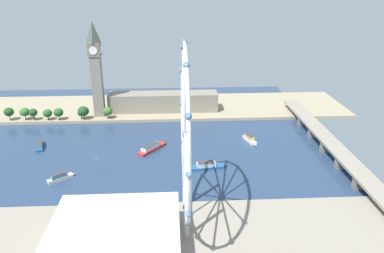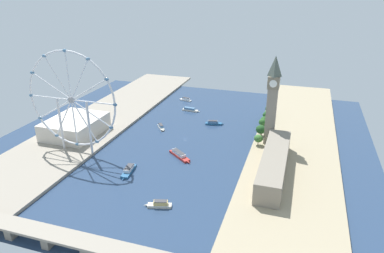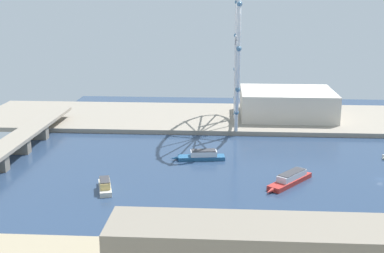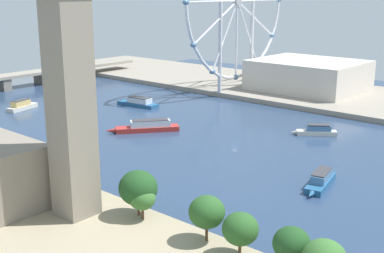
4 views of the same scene
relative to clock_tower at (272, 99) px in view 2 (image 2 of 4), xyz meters
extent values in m
plane|color=navy|center=(94.77, 12.02, -53.77)|extent=(416.76, 416.76, 0.00)
cube|color=tan|center=(-28.61, 12.02, -52.27)|extent=(90.00, 520.00, 3.00)
cube|color=gray|center=(218.14, 12.02, -52.27)|extent=(90.00, 520.00, 3.00)
cube|color=gray|center=(0.00, 0.00, -19.23)|extent=(10.36, 10.36, 63.08)
cube|color=#776B57|center=(0.00, 0.00, 18.91)|extent=(12.02, 12.02, 13.19)
pyramid|color=#4C564C|center=(0.00, 0.00, 36.22)|extent=(10.88, 10.88, 21.43)
cylinder|color=white|center=(0.00, 6.22, 18.91)|extent=(7.87, 0.50, 7.87)
cylinder|color=white|center=(0.00, -6.22, 18.91)|extent=(7.87, 0.50, 7.87)
cylinder|color=white|center=(6.22, 0.00, 18.91)|extent=(0.50, 7.87, 7.87)
cylinder|color=white|center=(-6.22, 0.00, 18.91)|extent=(0.50, 7.87, 7.87)
cube|color=gray|center=(-12.23, 67.02, -40.87)|extent=(22.00, 118.05, 19.81)
cylinder|color=#513823|center=(10.17, -89.93, -48.27)|extent=(0.80, 0.80, 5.00)
ellipsoid|color=#1E471E|center=(10.17, -89.93, -41.82)|extent=(9.90, 9.90, 8.91)
cylinder|color=#513823|center=(9.30, -74.62, -48.60)|extent=(0.80, 0.80, 4.34)
ellipsoid|color=#386B2D|center=(9.30, -74.62, -42.47)|extent=(9.90, 9.90, 8.91)
cylinder|color=#513823|center=(11.15, -65.57, -48.41)|extent=(0.80, 0.80, 4.73)
ellipsoid|color=#1E471E|center=(11.15, -65.57, -42.53)|extent=(8.77, 8.77, 7.89)
cylinder|color=#513823|center=(11.30, -51.12, -49.01)|extent=(0.80, 0.80, 3.54)
ellipsoid|color=#285623|center=(11.30, -51.12, -43.57)|extent=(9.18, 9.18, 8.26)
cylinder|color=#513823|center=(12.03, -39.82, -48.64)|extent=(0.80, 0.80, 4.27)
ellipsoid|color=#285623|center=(12.03, -39.82, -42.65)|extent=(9.65, 9.65, 8.69)
cylinder|color=#513823|center=(11.06, -14.78, -48.76)|extent=(0.80, 0.80, 4.03)
ellipsoid|color=#1E471E|center=(11.06, -14.78, -42.17)|extent=(11.42, 11.42, 10.28)
cylinder|color=#513823|center=(10.07, -17.51, -49.10)|extent=(0.80, 0.80, 3.36)
ellipsoid|color=#386B2D|center=(10.07, -17.51, -44.38)|extent=(7.60, 7.60, 6.84)
cylinder|color=#513823|center=(10.25, 9.85, -48.79)|extent=(0.80, 0.80, 3.96)
ellipsoid|color=#386B2D|center=(10.25, 9.85, -42.97)|extent=(9.61, 9.61, 8.65)
torus|color=silver|center=(191.29, 83.22, 6.31)|extent=(100.91, 2.03, 100.91)
cylinder|color=#99999E|center=(191.29, 83.22, 6.31)|extent=(5.93, 3.00, 5.93)
cylinder|color=silver|center=(216.01, 83.22, 6.31)|extent=(49.44, 1.22, 1.22)
cylinder|color=silver|center=(212.70, 83.22, 18.67)|extent=(43.43, 1.22, 25.77)
cylinder|color=silver|center=(203.65, 83.22, 27.72)|extent=(25.77, 1.22, 43.43)
cylinder|color=silver|center=(191.29, 83.22, 31.03)|extent=(1.22, 1.22, 49.44)
cylinder|color=silver|center=(178.93, 83.22, 27.72)|extent=(25.77, 1.22, 43.43)
cylinder|color=silver|center=(169.88, 83.22, 18.67)|extent=(43.43, 1.22, 25.77)
cylinder|color=silver|center=(166.57, 83.22, 6.31)|extent=(49.44, 1.22, 1.22)
cylinder|color=silver|center=(169.88, 83.22, -6.05)|extent=(43.43, 1.22, 25.77)
cylinder|color=silver|center=(178.93, 83.22, -15.09)|extent=(25.77, 1.22, 43.43)
cylinder|color=silver|center=(191.29, 83.22, -18.41)|extent=(1.22, 1.22, 49.44)
cylinder|color=silver|center=(203.65, 83.22, -15.09)|extent=(25.77, 1.22, 43.43)
cylinder|color=silver|center=(212.70, 83.22, -6.05)|extent=(43.43, 1.22, 25.77)
ellipsoid|color=teal|center=(240.73, 83.22, 6.31)|extent=(4.80, 3.20, 3.20)
ellipsoid|color=teal|center=(234.11, 83.22, 31.03)|extent=(4.80, 3.20, 3.20)
ellipsoid|color=teal|center=(216.01, 83.22, 49.13)|extent=(4.80, 3.20, 3.20)
ellipsoid|color=teal|center=(191.29, 83.22, 55.76)|extent=(4.80, 3.20, 3.20)
ellipsoid|color=teal|center=(166.57, 83.22, 49.13)|extent=(4.80, 3.20, 3.20)
ellipsoid|color=teal|center=(148.48, 83.22, 31.03)|extent=(4.80, 3.20, 3.20)
ellipsoid|color=teal|center=(141.85, 83.22, 6.31)|extent=(4.80, 3.20, 3.20)
ellipsoid|color=teal|center=(148.48, 83.22, -18.41)|extent=(4.80, 3.20, 3.20)
ellipsoid|color=teal|center=(166.57, 83.22, -36.50)|extent=(4.80, 3.20, 3.20)
ellipsoid|color=teal|center=(191.29, 83.22, -43.13)|extent=(4.80, 3.20, 3.20)
ellipsoid|color=teal|center=(216.01, 83.22, -36.50)|extent=(4.80, 3.20, 3.20)
ellipsoid|color=teal|center=(234.11, 83.22, -18.41)|extent=(4.80, 3.20, 3.20)
cylinder|color=silver|center=(208.60, 83.22, -22.23)|extent=(2.40, 2.40, 57.09)
cylinder|color=silver|center=(173.99, 83.22, -22.23)|extent=(2.40, 2.40, 57.09)
cube|color=beige|center=(220.28, 45.39, -41.13)|extent=(55.69, 67.05, 19.28)
cube|color=gray|center=(94.77, 210.77, -44.84)|extent=(228.76, 15.08, 2.00)
cube|color=gray|center=(94.77, 210.77, -49.80)|extent=(6.00, 13.57, 7.94)
cube|color=gray|center=(126.12, 210.77, -49.80)|extent=(6.00, 13.57, 7.94)
cube|color=gray|center=(157.47, 210.77, -49.80)|extent=(6.00, 13.57, 7.94)
cube|color=#B22D28|center=(85.20, 58.24, -52.59)|extent=(28.39, 24.27, 2.37)
cone|color=#B22D28|center=(71.14, 69.22, -52.59)|extent=(5.82, 5.27, 2.37)
cube|color=silver|center=(86.41, 57.29, -49.90)|extent=(18.72, 16.38, 3.01)
cube|color=#38383D|center=(86.41, 57.29, -48.22)|extent=(17.03, 14.98, 0.35)
cube|color=beige|center=(133.36, -7.53, -52.68)|extent=(14.99, 17.84, 2.19)
cone|color=beige|center=(126.87, 1.17, -52.68)|extent=(3.76, 4.00, 2.19)
cube|color=teal|center=(133.91, -8.28, -50.37)|extent=(9.97, 11.46, 2.44)
cube|color=#38383D|center=(133.91, -8.28, -48.85)|extent=(9.14, 10.44, 0.58)
cube|color=beige|center=(70.69, 146.76, -52.60)|extent=(20.43, 10.53, 2.34)
cone|color=beige|center=(81.71, 149.82, -52.60)|extent=(4.04, 3.21, 2.34)
cube|color=#DBB766|center=(69.74, 146.50, -49.88)|extent=(12.36, 7.52, 3.09)
cube|color=#38383D|center=(69.74, 146.50, -48.11)|extent=(11.18, 7.00, 0.45)
cube|color=beige|center=(118.67, -80.07, -52.72)|extent=(23.48, 8.10, 2.11)
cone|color=beige|center=(105.39, -78.59, -52.72)|extent=(4.35, 2.56, 2.11)
cube|color=teal|center=(119.81, -80.20, -50.28)|extent=(16.10, 6.40, 2.77)
cube|color=#235684|center=(74.17, -40.52, -52.65)|extent=(21.53, 10.21, 2.25)
cone|color=#235684|center=(62.40, -43.11, -52.65)|extent=(4.13, 3.00, 2.25)
cube|color=teal|center=(75.19, -40.30, -50.17)|extent=(13.56, 7.58, 2.70)
cube|color=#38383D|center=(75.19, -40.30, -48.61)|extent=(12.26, 7.08, 0.43)
cube|color=#235684|center=(121.14, 103.43, -52.74)|extent=(10.61, 26.84, 2.07)
cone|color=#235684|center=(119.21, 118.49, -52.74)|extent=(2.65, 4.93, 2.07)
cube|color=silver|center=(121.31, 102.14, -50.22)|extent=(7.99, 15.35, 2.96)
cube|color=#38383D|center=(121.31, 102.14, -48.50)|extent=(7.51, 13.85, 0.48)
cube|color=white|center=(139.81, -121.44, -52.78)|extent=(19.26, 7.88, 1.98)
cone|color=white|center=(150.52, -123.61, -52.78)|extent=(3.71, 2.62, 1.98)
cube|color=white|center=(138.89, -121.25, -50.39)|extent=(12.78, 5.93, 2.81)
cube|color=#38383D|center=(138.89, -121.25, -48.69)|extent=(11.54, 5.51, 0.58)
camera|label=1|loc=(388.89, 76.13, 86.94)|focal=35.87mm
camera|label=2|loc=(-29.11, 369.62, 117.49)|focal=33.15mm
camera|label=3|loc=(-158.22, 90.56, 36.23)|focal=48.79mm
camera|label=4|loc=(-84.15, -118.64, 13.49)|focal=48.37mm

